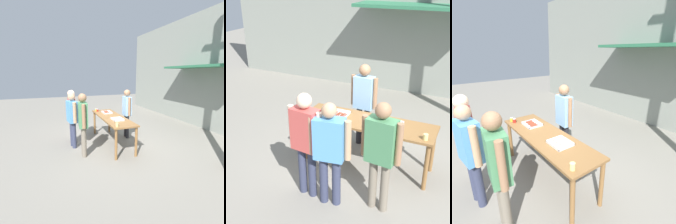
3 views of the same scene
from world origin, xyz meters
The scene contains 12 objects.
ground_plane centered at (0.00, 0.00, 0.00)m, with size 24.00×24.00×0.00m, color gray.
building_facade_back centered at (0.00, 3.98, 2.26)m, with size 12.00×1.11×4.50m.
serving_table centered at (0.00, 0.00, 0.75)m, with size 2.27×0.69×0.86m.
food_tray_sausages centered at (-0.57, 0.02, 0.87)m, with size 0.37×0.31×0.04m.
food_tray_buns centered at (0.39, 0.02, 0.88)m, with size 0.37×0.31×0.06m.
condiment_jar_mustard centered at (-1.00, -0.23, 0.90)m, with size 0.07×0.07×0.08m.
condiment_jar_ketchup centered at (-0.90, -0.21, 0.90)m, with size 0.07×0.07×0.08m.
beer_cup centered at (1.00, -0.23, 0.90)m, with size 0.07×0.07×0.10m.
person_server_behind_table centered at (-0.33, 0.65, 0.99)m, with size 0.53×0.23×1.64m.
person_customer_holding_hotdog centered at (-0.54, -1.14, 0.99)m, with size 0.58×0.27×1.66m.
person_customer_with_cup centered at (0.54, -0.99, 1.00)m, with size 0.58×0.26×1.67m.
person_customer_waiting_in_line centered at (-0.13, -1.18, 0.95)m, with size 0.61×0.30×1.61m.
Camera 1 is at (4.88, -1.77, 2.15)m, focal length 28.00 mm.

